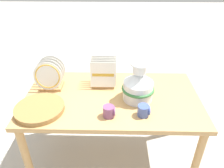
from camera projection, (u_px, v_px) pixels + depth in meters
ground_plane at (112, 157)px, 2.06m from camera, size 14.00×14.00×0.00m
display_table at (112, 105)px, 1.74m from camera, size 1.34×0.75×0.70m
ceramic_vase at (138, 85)px, 1.60m from camera, size 0.24×0.24×0.31m
dish_rack_round_plates at (50, 76)px, 1.74m from camera, size 0.22×0.17×0.25m
dish_rack_square_plates at (104, 75)px, 1.79m from camera, size 0.20×0.17×0.23m
wicker_charger_stack at (40, 109)px, 1.53m from camera, size 0.35×0.35×0.04m
mug_cobalt_glaze at (144, 111)px, 1.48m from camera, size 0.08×0.08×0.08m
mug_plum_glaze at (109, 111)px, 1.47m from camera, size 0.08×0.08×0.08m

